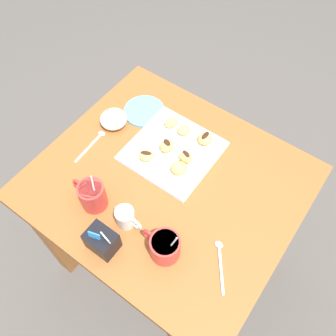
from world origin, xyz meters
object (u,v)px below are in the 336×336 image
dining_table (168,202)px  beignet_6 (146,156)px  pastry_plate_square (173,151)px  beignet_0 (171,122)px  beignet_3 (179,168)px  beignet_4 (184,130)px  saucer_sky_left (144,111)px  coffee_mug_red_right (92,195)px  beignet_5 (205,139)px  cream_pitcher_white (126,217)px  ice_cream_bowl (113,118)px  beignet_1 (167,146)px  sugar_caddy (102,241)px  beignet_2 (186,157)px  coffee_mug_red_left (164,246)px

dining_table → beignet_6: size_ratio=15.97×
pastry_plate_square → beignet_0: beignet_0 is taller
beignet_3 → beignet_4: size_ratio=1.15×
saucer_sky_left → coffee_mug_red_right: bearing=105.1°
coffee_mug_red_right → beignet_5: 0.44m
beignet_4 → dining_table: bearing=109.1°
coffee_mug_red_right → saucer_sky_left: bearing=-74.9°
cream_pitcher_white → ice_cream_bowl: same height
beignet_1 → beignet_5: beignet_1 is taller
cream_pitcher_white → beignet_6: (0.09, -0.22, -0.01)m
saucer_sky_left → sugar_caddy: bearing=114.9°
dining_table → beignet_5: size_ratio=16.28×
dining_table → cream_pitcher_white: size_ratio=8.28×
pastry_plate_square → beignet_1: 0.03m
beignet_4 → beignet_6: (0.04, 0.17, -0.00)m
beignet_5 → cream_pitcher_white: bearing=85.4°
beignet_1 → beignet_4: (-0.01, -0.10, -0.00)m
cream_pitcher_white → beignet_1: (0.06, -0.29, -0.00)m
pastry_plate_square → beignet_3: 0.09m
sugar_caddy → beignet_1: 0.40m
pastry_plate_square → saucer_sky_left: (0.20, -0.09, -0.00)m
ice_cream_bowl → pastry_plate_square: bearing=-175.2°
beignet_1 → beignet_4: beignet_1 is taller
sugar_caddy → beignet_4: size_ratio=2.21×
pastry_plate_square → beignet_4: bearing=-81.8°
beignet_2 → beignet_5: 0.11m
saucer_sky_left → beignet_6: size_ratio=2.88×
ice_cream_bowl → beignet_1: size_ratio=1.88×
dining_table → cream_pitcher_white: (0.01, 0.20, 0.20)m
cream_pitcher_white → beignet_0: cream_pitcher_white is taller
coffee_mug_red_right → beignet_0: 0.40m
beignet_4 → coffee_mug_red_left: bearing=117.3°
sugar_caddy → beignet_1: bearing=-82.8°
dining_table → beignet_2: bearing=-95.2°
beignet_0 → beignet_5: (-0.14, -0.01, 0.00)m
dining_table → coffee_mug_red_left: coffee_mug_red_left is taller
coffee_mug_red_left → beignet_0: size_ratio=2.45×
ice_cream_bowl → beignet_3: bearing=173.3°
ice_cream_bowl → beignet_5: (-0.33, -0.12, 0.00)m
cream_pitcher_white → beignet_3: bearing=-96.7°
coffee_mug_red_right → beignet_5: coffee_mug_red_right is taller
coffee_mug_red_left → saucer_sky_left: bearing=-45.8°
ice_cream_bowl → saucer_sky_left: size_ratio=0.64×
beignet_0 → beignet_1: size_ratio=0.99×
cream_pitcher_white → beignet_0: size_ratio=1.96×
cream_pitcher_white → beignet_6: size_ratio=1.93×
cream_pitcher_white → beignet_0: bearing=-74.5°
ice_cream_bowl → beignet_0: size_ratio=1.89×
dining_table → beignet_3: (-0.01, -0.05, 0.19)m
coffee_mug_red_left → cream_pitcher_white: coffee_mug_red_left is taller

